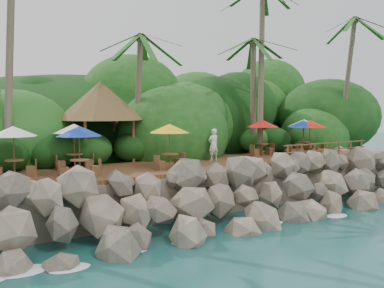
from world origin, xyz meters
TOP-DOWN VIEW (x-y plane):
  - ground at (0.00, 0.00)m, footprint 140.00×140.00m
  - land_base at (0.00, 16.00)m, footprint 32.00×25.20m
  - jungle_hill at (0.00, 23.50)m, footprint 44.80×28.00m
  - seawall at (0.00, 2.00)m, footprint 29.00×4.00m
  - terrace at (0.00, 6.00)m, footprint 26.00×5.00m
  - jungle_foliage at (0.00, 15.00)m, footprint 44.00×16.00m
  - foam_line at (0.00, 0.30)m, footprint 25.20×0.80m
  - palapa at (-3.81, 9.83)m, footprint 5.11×5.11m
  - dining_clusters at (-0.36, 6.02)m, footprint 23.40×4.66m
  - railing at (8.26, 3.65)m, footprint 7.20×0.10m
  - waiter at (1.83, 6.55)m, footprint 0.71×0.49m

SIDE VIEW (x-z plane):
  - ground at x=0.00m, z-range 0.00..0.00m
  - jungle_hill at x=0.00m, z-range -7.70..7.70m
  - jungle_foliage at x=0.00m, z-range -6.00..6.00m
  - foam_line at x=0.00m, z-range 0.00..0.06m
  - land_base at x=0.00m, z-range 0.00..2.10m
  - seawall at x=0.00m, z-range 0.00..2.30m
  - terrace at x=0.00m, z-range 2.10..2.30m
  - railing at x=8.26m, z-range 2.41..3.41m
  - waiter at x=1.83m, z-range 2.30..4.18m
  - dining_clusters at x=-0.36m, z-range 3.06..5.34m
  - palapa at x=-3.81m, z-range 3.49..8.09m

